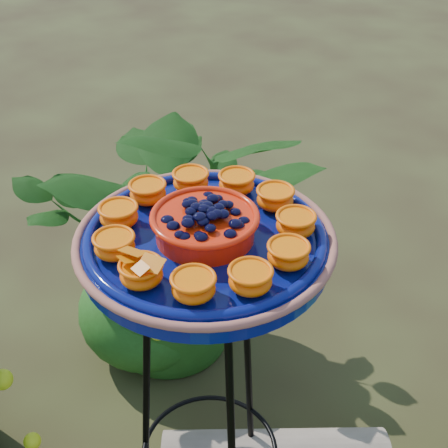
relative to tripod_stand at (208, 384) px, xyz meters
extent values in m
torus|color=black|center=(0.00, 0.00, 0.33)|extent=(0.26, 0.26, 0.02)
cylinder|color=black|center=(-0.01, 0.14, -0.10)|extent=(0.02, 0.08, 0.85)
cylinder|color=black|center=(-0.12, -0.07, -0.10)|extent=(0.08, 0.06, 0.85)
cylinder|color=#081260|center=(0.00, 0.00, 0.36)|extent=(0.45, 0.45, 0.04)
torus|color=#9B5C46|center=(0.00, 0.00, 0.37)|extent=(0.45, 0.45, 0.02)
torus|color=#081260|center=(0.00, 0.00, 0.38)|extent=(0.42, 0.42, 0.02)
cylinder|color=red|center=(0.00, 0.00, 0.40)|extent=(0.18, 0.18, 0.04)
torus|color=red|center=(0.00, 0.00, 0.42)|extent=(0.19, 0.19, 0.01)
ellipsoid|color=black|center=(0.00, 0.00, 0.42)|extent=(0.15, 0.15, 0.03)
ellipsoid|color=#FF6202|center=(0.15, 0.03, 0.39)|extent=(0.07, 0.07, 0.03)
cylinder|color=#FF9105|center=(0.15, 0.03, 0.41)|extent=(0.06, 0.06, 0.01)
ellipsoid|color=#FF6202|center=(0.11, 0.11, 0.39)|extent=(0.07, 0.07, 0.03)
cylinder|color=#FF9105|center=(0.11, 0.11, 0.41)|extent=(0.06, 0.06, 0.01)
ellipsoid|color=#FF6202|center=(0.03, 0.15, 0.39)|extent=(0.07, 0.07, 0.03)
cylinder|color=#FF9105|center=(0.03, 0.15, 0.41)|extent=(0.06, 0.06, 0.01)
ellipsoid|color=#FF6202|center=(-0.06, 0.14, 0.39)|extent=(0.07, 0.07, 0.03)
cylinder|color=#FF9105|center=(-0.06, 0.14, 0.41)|extent=(0.06, 0.06, 0.01)
ellipsoid|color=#FF6202|center=(-0.12, 0.09, 0.39)|extent=(0.07, 0.07, 0.03)
cylinder|color=#FF9105|center=(-0.12, 0.09, 0.41)|extent=(0.06, 0.06, 0.01)
ellipsoid|color=#FF6202|center=(-0.15, 0.01, 0.39)|extent=(0.07, 0.07, 0.03)
cylinder|color=#FF9105|center=(-0.15, 0.01, 0.41)|extent=(0.06, 0.06, 0.01)
ellipsoid|color=#FF6202|center=(-0.14, -0.08, 0.39)|extent=(0.07, 0.07, 0.03)
cylinder|color=#FF9105|center=(-0.14, -0.08, 0.41)|extent=(0.06, 0.06, 0.01)
ellipsoid|color=#FF6202|center=(-0.07, -0.14, 0.39)|extent=(0.07, 0.07, 0.03)
cylinder|color=#FF9105|center=(-0.07, -0.14, 0.41)|extent=(0.06, 0.06, 0.01)
ellipsoid|color=#FF6202|center=(0.01, -0.15, 0.39)|extent=(0.07, 0.07, 0.03)
cylinder|color=#FF9105|center=(0.01, -0.15, 0.41)|extent=(0.06, 0.06, 0.01)
ellipsoid|color=#FF6202|center=(0.09, -0.12, 0.39)|extent=(0.07, 0.07, 0.03)
cylinder|color=#FF9105|center=(0.09, -0.12, 0.41)|extent=(0.06, 0.06, 0.01)
ellipsoid|color=#FF6202|center=(0.15, -0.05, 0.39)|extent=(0.07, 0.07, 0.03)
cylinder|color=#FF9105|center=(0.15, -0.05, 0.41)|extent=(0.06, 0.06, 0.01)
cylinder|color=black|center=(0.01, -0.15, 0.42)|extent=(0.01, 0.03, 0.00)
cube|color=orange|center=(-0.01, -0.15, 0.43)|extent=(0.04, 0.04, 0.01)
cube|color=orange|center=(0.03, -0.15, 0.43)|extent=(0.04, 0.04, 0.01)
imported|color=#1F4F15|center=(-0.52, 0.42, -0.06)|extent=(1.08, 1.07, 0.91)
camera|label=1|loc=(0.60, -0.62, 1.01)|focal=50.00mm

